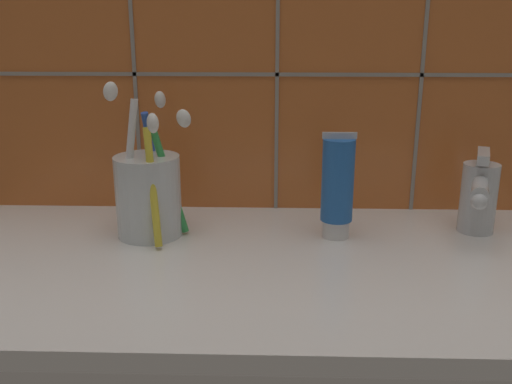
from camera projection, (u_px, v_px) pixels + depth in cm
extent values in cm
cube|color=white|center=(259.00, 268.00, 64.17)|extent=(76.70, 38.03, 2.00)
cube|color=#C6662D|center=(263.00, 23.00, 74.97)|extent=(86.70, 1.50, 54.73)
cube|color=gray|center=(263.00, 74.00, 76.06)|extent=(86.70, 0.24, 0.50)
cube|color=gray|center=(131.00, 23.00, 74.67)|extent=(0.50, 0.24, 54.73)
cube|color=gray|center=(278.00, 23.00, 74.10)|extent=(0.50, 0.24, 54.73)
cube|color=gray|center=(426.00, 23.00, 73.53)|extent=(0.50, 0.24, 54.73)
cylinder|color=silver|center=(148.00, 196.00, 69.99)|extent=(8.01, 8.01, 10.04)
cylinder|color=green|center=(169.00, 181.00, 69.49)|extent=(4.40, 0.93, 13.40)
ellipsoid|color=white|center=(184.00, 118.00, 67.20)|extent=(2.21, 1.32, 2.56)
cylinder|color=blue|center=(155.00, 167.00, 72.76)|extent=(2.23, 4.82, 14.84)
ellipsoid|color=white|center=(160.00, 100.00, 72.36)|extent=(1.88, 2.48, 2.56)
cylinder|color=white|center=(128.00, 169.00, 68.01)|extent=(3.35, 2.96, 16.68)
ellipsoid|color=white|center=(111.00, 91.00, 64.41)|extent=(2.39, 2.29, 2.44)
cylinder|color=yellow|center=(153.00, 187.00, 66.07)|extent=(2.54, 4.24, 13.73)
ellipsoid|color=white|center=(153.00, 123.00, 62.08)|extent=(2.07, 2.51, 2.54)
cylinder|color=white|center=(336.00, 228.00, 70.43)|extent=(3.31, 3.31, 2.22)
cylinder|color=blue|center=(338.00, 180.00, 68.65)|extent=(3.89, 3.89, 10.10)
cube|color=silver|center=(340.00, 136.00, 67.07)|extent=(4.09, 0.36, 0.80)
cylinder|color=silver|center=(478.00, 198.00, 71.35)|extent=(4.45, 4.45, 8.78)
cylinder|color=silver|center=(480.00, 187.00, 67.24)|extent=(4.42, 7.85, 2.00)
sphere|color=silver|center=(479.00, 202.00, 64.03)|extent=(1.87, 1.87, 1.87)
cube|color=silver|center=(483.00, 156.00, 69.79)|extent=(3.32, 6.12, 1.20)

